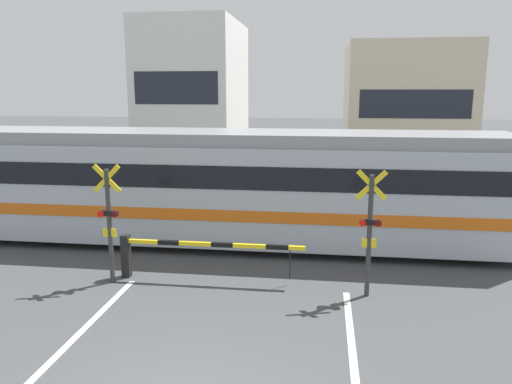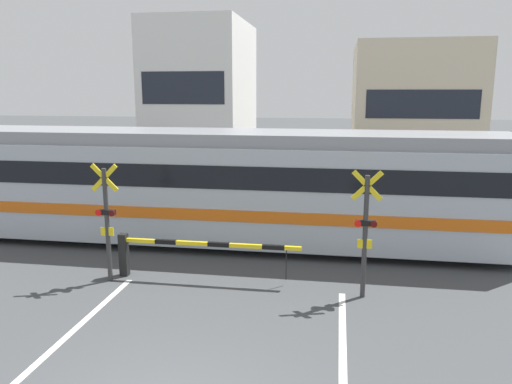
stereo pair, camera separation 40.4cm
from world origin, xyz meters
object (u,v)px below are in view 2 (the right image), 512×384
object	(u,v)px
crossing_signal_right	(365,229)
crossing_barrier_near	(172,249)
crossing_signal_left	(107,218)
crossing_barrier_far	(312,202)
commuter_train	(224,184)
pedestrian	(290,179)

from	to	relation	value
crossing_signal_right	crossing_barrier_near	bearing A→B (deg)	175.01
crossing_barrier_near	crossing_signal_right	size ratio (longest dim) A/B	1.57
crossing_signal_left	crossing_signal_right	world-z (taller)	same
crossing_signal_left	crossing_barrier_far	bearing A→B (deg)	53.95
commuter_train	crossing_barrier_far	world-z (taller)	commuter_train
crossing_barrier_far	commuter_train	bearing A→B (deg)	-133.40
commuter_train	pedestrian	world-z (taller)	commuter_train
commuter_train	pedestrian	bearing A→B (deg)	77.59
commuter_train	crossing_barrier_far	xyz separation A→B (m)	(2.54, 2.69, -1.06)
crossing_barrier_near	crossing_signal_right	xyz separation A→B (m)	(4.59, -0.40, 0.84)
crossing_signal_left	crossing_barrier_near	bearing A→B (deg)	15.20
crossing_signal_left	crossing_signal_right	xyz separation A→B (m)	(6.06, 0.00, 0.00)
commuter_train	crossing_signal_left	distance (m)	4.16
crossing_barrier_far	pedestrian	distance (m)	3.86
commuter_train	pedestrian	xyz separation A→B (m)	(1.40, 6.38, -0.93)
crossing_barrier_near	crossing_signal_right	world-z (taller)	crossing_signal_right
commuter_train	crossing_signal_left	size ratio (longest dim) A/B	5.79
pedestrian	crossing_signal_left	bearing A→B (deg)	-109.05
crossing_signal_right	pedestrian	size ratio (longest dim) A/B	1.86
crossing_signal_right	pedestrian	xyz separation A→B (m)	(-2.61, 9.99, -0.71)
commuter_train	pedestrian	distance (m)	6.60
crossing_barrier_near	crossing_barrier_far	bearing A→B (deg)	62.20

